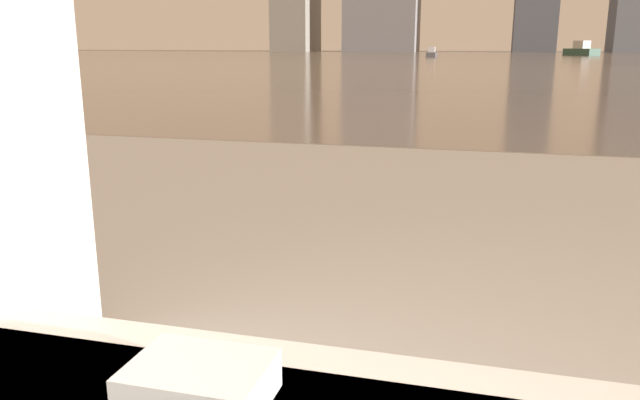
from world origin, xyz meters
TOP-DOWN VIEW (x-y plane):
  - towel_stack at (-0.00, 0.75)m, footprint 0.26×0.20m
  - harbor_water at (0.00, 62.00)m, footprint 180.00×110.00m
  - harbor_boat_0 at (-5.65, 66.21)m, footprint 0.97×2.70m
  - harbor_boat_1 at (10.43, 80.41)m, footprint 3.79×4.67m

SIDE VIEW (x-z plane):
  - harbor_water at x=0.00m, z-range 0.00..0.01m
  - harbor_boat_0 at x=-5.65m, z-range -0.14..0.87m
  - towel_stack at x=0.00m, z-range 0.51..0.59m
  - harbor_boat_1 at x=10.43m, z-range -0.24..1.46m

